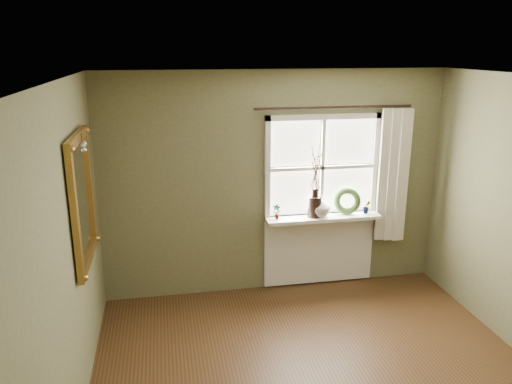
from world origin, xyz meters
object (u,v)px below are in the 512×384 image
at_px(dark_jug, 315,207).
at_px(cream_vase, 320,206).
at_px(gilt_mirror, 82,199).
at_px(wreath, 347,204).

relative_size(dark_jug, cream_vase, 0.99).
bearing_deg(dark_jug, cream_vase, 0.00).
relative_size(cream_vase, gilt_mirror, 0.22).
relative_size(wreath, gilt_mirror, 0.28).
bearing_deg(wreath, cream_vase, -155.84).
height_order(dark_jug, gilt_mirror, gilt_mirror).
distance_m(dark_jug, cream_vase, 0.07).
bearing_deg(gilt_mirror, wreath, 20.21).
relative_size(cream_vase, wreath, 0.78).
xyz_separation_m(wreath, gilt_mirror, (-2.82, -1.04, 0.53)).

